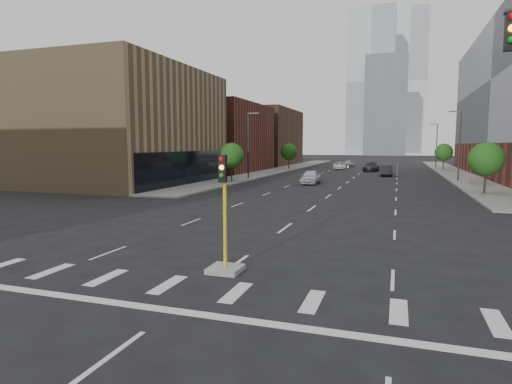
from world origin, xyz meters
The scene contains 21 objects.
sidewalk_left_far centered at (-15.00, 74.00, 0.07)m, with size 5.00×92.00×0.15m, color gray.
sidewalk_right_far centered at (15.00, 74.00, 0.07)m, with size 5.00×92.00×0.15m, color gray.
building_left_mid centered at (-27.50, 40.00, 7.00)m, with size 20.00×24.00×14.00m, color #977D55.
building_left_far_a centered at (-27.50, 66.00, 6.00)m, with size 20.00×22.00×12.00m, color brown.
building_left_far_b centered at (-27.50, 92.00, 6.50)m, with size 20.00×24.00×13.00m, color brown.
tower_left centered at (-8.00, 220.00, 35.00)m, with size 22.00×22.00×70.00m, color #B2B7BC.
tower_right centered at (10.00, 260.00, 40.00)m, with size 20.00×20.00×80.00m, color #B2B7BC.
tower_mid centered at (0.00, 200.00, 22.00)m, with size 18.00×18.00×44.00m, color slate.
median_traffic_signal centered at (0.00, 8.97, 0.97)m, with size 1.20×1.20×4.40m.
streetlight_right_a centered at (13.41, 55.00, 5.01)m, with size 1.60×0.22×9.07m.
streetlight_right_b centered at (13.41, 90.00, 5.01)m, with size 1.60×0.22×9.07m.
streetlight_left centered at (-13.41, 50.00, 5.01)m, with size 1.60×0.22×9.07m.
tree_left_near centered at (-14.00, 45.00, 3.39)m, with size 3.20×3.20×4.85m.
tree_left_far centered at (-14.00, 75.00, 3.39)m, with size 3.20×3.20×4.85m.
tree_right_near centered at (14.00, 40.00, 3.39)m, with size 3.20×3.20×4.85m.
tree_right_far centered at (14.00, 80.00, 3.39)m, with size 3.20×3.20×4.85m.
car_near_left centered at (-3.99, 45.92, 0.85)m, with size 2.02×5.02×1.71m, color silver.
car_mid_right centered at (4.41, 62.97, 0.81)m, with size 1.71×4.89×1.61m, color black.
car_far_left centered at (-4.66, 78.20, 0.71)m, with size 2.36×5.12×1.42m, color white.
car_deep_right centered at (1.50, 73.99, 0.84)m, with size 2.37×5.82×1.69m, color black.
car_distant centered at (-4.08, 88.01, 0.76)m, with size 1.78×4.44×1.51m, color #9E9FA2.
Camera 1 is at (6.03, -5.50, 4.76)m, focal length 30.00 mm.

